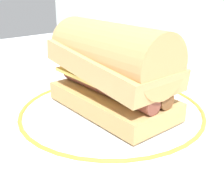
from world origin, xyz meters
TOP-DOWN VIEW (x-y plane):
  - ground_plane at (0.00, 0.00)m, footprint 1.50×1.50m
  - plate at (-0.03, 0.01)m, footprint 0.30×0.30m
  - sausage_sandwich at (-0.03, 0.01)m, footprint 0.20×0.10m

SIDE VIEW (x-z plane):
  - ground_plane at x=0.00m, z-range 0.00..0.00m
  - plate at x=-0.03m, z-range 0.00..0.02m
  - sausage_sandwich at x=-0.03m, z-range 0.02..0.14m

